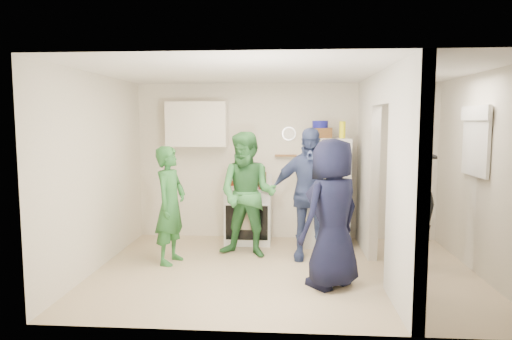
# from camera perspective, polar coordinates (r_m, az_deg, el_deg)

# --- Properties ---
(floor) EXTENTS (4.80, 4.80, 0.00)m
(floor) POSITION_cam_1_polar(r_m,az_deg,el_deg) (5.95, 3.53, -12.51)
(floor) COLOR tan
(floor) RESTS_ON ground
(wall_back) EXTENTS (4.80, 0.00, 4.80)m
(wall_back) POSITION_cam_1_polar(r_m,az_deg,el_deg) (7.36, 3.73, 1.06)
(wall_back) COLOR silver
(wall_back) RESTS_ON floor
(wall_front) EXTENTS (4.80, 0.00, 4.80)m
(wall_front) POSITION_cam_1_polar(r_m,az_deg,el_deg) (3.99, 3.41, -3.28)
(wall_front) COLOR silver
(wall_front) RESTS_ON floor
(wall_left) EXTENTS (0.00, 3.40, 3.40)m
(wall_left) POSITION_cam_1_polar(r_m,az_deg,el_deg) (6.18, -19.25, -0.25)
(wall_left) COLOR silver
(wall_left) RESTS_ON floor
(wall_right) EXTENTS (0.00, 3.40, 3.40)m
(wall_right) POSITION_cam_1_polar(r_m,az_deg,el_deg) (6.14, 26.61, -0.60)
(wall_right) COLOR silver
(wall_right) RESTS_ON floor
(ceiling) EXTENTS (4.80, 4.80, 0.00)m
(ceiling) POSITION_cam_1_polar(r_m,az_deg,el_deg) (5.67, 3.70, 12.19)
(ceiling) COLOR white
(ceiling) RESTS_ON wall_back
(partition_pier_back) EXTENTS (0.12, 1.20, 2.50)m
(partition_pier_back) POSITION_cam_1_polar(r_m,az_deg,el_deg) (6.87, 13.76, 0.52)
(partition_pier_back) COLOR silver
(partition_pier_back) RESTS_ON floor
(partition_pier_front) EXTENTS (0.12, 1.20, 2.50)m
(partition_pier_front) POSITION_cam_1_polar(r_m,az_deg,el_deg) (4.73, 18.22, -2.10)
(partition_pier_front) COLOR silver
(partition_pier_front) RESTS_ON floor
(partition_header) EXTENTS (0.12, 1.00, 0.40)m
(partition_header) POSITION_cam_1_polar(r_m,az_deg,el_deg) (5.77, 15.88, 9.87)
(partition_header) COLOR silver
(partition_header) RESTS_ON partition_pier_back
(stove) EXTENTS (0.73, 0.61, 0.88)m
(stove) POSITION_cam_1_polar(r_m,az_deg,el_deg) (7.18, -0.94, -5.61)
(stove) COLOR white
(stove) RESTS_ON floor
(upper_cabinet) EXTENTS (0.95, 0.34, 0.70)m
(upper_cabinet) POSITION_cam_1_polar(r_m,az_deg,el_deg) (7.30, -7.36, 5.69)
(upper_cabinet) COLOR silver
(upper_cabinet) RESTS_ON wall_back
(fridge) EXTENTS (0.68, 0.66, 1.65)m
(fridge) POSITION_cam_1_polar(r_m,az_deg,el_deg) (7.08, 8.73, -2.68)
(fridge) COLOR silver
(fridge) RESTS_ON floor
(wicker_basket) EXTENTS (0.35, 0.25, 0.15)m
(wicker_basket) POSITION_cam_1_polar(r_m,az_deg,el_deg) (7.04, 8.00, 4.62)
(wicker_basket) COLOR brown
(wicker_basket) RESTS_ON fridge
(blue_bowl) EXTENTS (0.24, 0.24, 0.11)m
(blue_bowl) POSITION_cam_1_polar(r_m,az_deg,el_deg) (7.04, 8.02, 5.68)
(blue_bowl) COLOR navy
(blue_bowl) RESTS_ON wicker_basket
(yellow_cup_stack_top) EXTENTS (0.09, 0.09, 0.25)m
(yellow_cup_stack_top) POSITION_cam_1_polar(r_m,az_deg,el_deg) (6.92, 10.75, 4.96)
(yellow_cup_stack_top) COLOR yellow
(yellow_cup_stack_top) RESTS_ON fridge
(wall_clock) EXTENTS (0.22, 0.02, 0.22)m
(wall_clock) POSITION_cam_1_polar(r_m,az_deg,el_deg) (7.32, 4.15, 4.56)
(wall_clock) COLOR white
(wall_clock) RESTS_ON wall_back
(spice_shelf) EXTENTS (0.35, 0.08, 0.03)m
(spice_shelf) POSITION_cam_1_polar(r_m,az_deg,el_deg) (7.31, 3.73, 1.81)
(spice_shelf) COLOR olive
(spice_shelf) RESTS_ON wall_back
(nook_window) EXTENTS (0.03, 0.70, 0.80)m
(nook_window) POSITION_cam_1_polar(r_m,az_deg,el_deg) (6.29, 25.93, 3.24)
(nook_window) COLOR black
(nook_window) RESTS_ON wall_right
(nook_window_frame) EXTENTS (0.04, 0.76, 0.86)m
(nook_window_frame) POSITION_cam_1_polar(r_m,az_deg,el_deg) (6.29, 25.80, 3.24)
(nook_window_frame) COLOR white
(nook_window_frame) RESTS_ON wall_right
(nook_valance) EXTENTS (0.04, 0.82, 0.18)m
(nook_valance) POSITION_cam_1_polar(r_m,az_deg,el_deg) (6.27, 25.74, 6.44)
(nook_valance) COLOR white
(nook_valance) RESTS_ON wall_right
(yellow_cup_stack_stove) EXTENTS (0.09, 0.09, 0.25)m
(yellow_cup_stack_stove) POSITION_cam_1_polar(r_m,az_deg,el_deg) (6.88, -2.11, -1.37)
(yellow_cup_stack_stove) COLOR orange
(yellow_cup_stack_stove) RESTS_ON stove
(red_cup) EXTENTS (0.09, 0.09, 0.12)m
(red_cup) POSITION_cam_1_polar(r_m,az_deg,el_deg) (6.89, 0.73, -1.91)
(red_cup) COLOR #B10B27
(red_cup) RESTS_ON stove
(person_green_left) EXTENTS (0.49, 0.64, 1.57)m
(person_green_left) POSITION_cam_1_polar(r_m,az_deg,el_deg) (6.20, -10.66, -4.33)
(person_green_left) COLOR #2A6936
(person_green_left) RESTS_ON floor
(person_green_center) EXTENTS (0.99, 0.85, 1.75)m
(person_green_center) POSITION_cam_1_polar(r_m,az_deg,el_deg) (6.38, -1.04, -3.09)
(person_green_center) COLOR #3A8445
(person_green_center) RESTS_ON floor
(person_denim) EXTENTS (1.10, 0.55, 1.82)m
(person_denim) POSITION_cam_1_polar(r_m,az_deg,el_deg) (6.29, 6.60, -2.98)
(person_denim) COLOR navy
(person_denim) RESTS_ON floor
(person_navy) EXTENTS (0.98, 0.97, 1.71)m
(person_navy) POSITION_cam_1_polar(r_m,az_deg,el_deg) (5.28, 9.50, -5.37)
(person_navy) COLOR black
(person_navy) RESTS_ON floor
(person_nook) EXTENTS (0.77, 1.16, 1.68)m
(person_nook) POSITION_cam_1_polar(r_m,az_deg,el_deg) (6.08, 18.73, -4.22)
(person_nook) COLOR black
(person_nook) RESTS_ON floor
(bottle_a) EXTENTS (0.08, 0.08, 0.32)m
(bottle_a) POSITION_cam_1_polar(r_m,az_deg,el_deg) (7.25, -3.09, -0.70)
(bottle_a) COLOR maroon
(bottle_a) RESTS_ON stove
(bottle_b) EXTENTS (0.06, 0.06, 0.24)m
(bottle_b) POSITION_cam_1_polar(r_m,az_deg,el_deg) (7.02, -2.41, -1.26)
(bottle_b) COLOR #164318
(bottle_b) RESTS_ON stove
(bottle_c) EXTENTS (0.07, 0.07, 0.25)m
(bottle_c) POSITION_cam_1_polar(r_m,az_deg,el_deg) (7.24, -1.34, -0.98)
(bottle_c) COLOR #B6BFC6
(bottle_c) RESTS_ON stove
(bottle_d) EXTENTS (0.06, 0.06, 0.30)m
(bottle_d) POSITION_cam_1_polar(r_m,az_deg,el_deg) (7.04, -0.88, -1.00)
(bottle_d) COLOR brown
(bottle_d) RESTS_ON stove
(bottle_e) EXTENTS (0.07, 0.07, 0.30)m
(bottle_e) POSITION_cam_1_polar(r_m,az_deg,el_deg) (7.25, -0.19, -0.79)
(bottle_e) COLOR #ACB7BE
(bottle_e) RESTS_ON stove
(bottle_f) EXTENTS (0.07, 0.07, 0.26)m
(bottle_f) POSITION_cam_1_polar(r_m,az_deg,el_deg) (7.10, 0.53, -1.10)
(bottle_f) COLOR #163714
(bottle_f) RESTS_ON stove
(bottle_g) EXTENTS (0.06, 0.06, 0.29)m
(bottle_g) POSITION_cam_1_polar(r_m,az_deg,el_deg) (7.22, 1.06, -0.83)
(bottle_g) COLOR brown
(bottle_g) RESTS_ON stove
(bottle_h) EXTENTS (0.07, 0.07, 0.29)m
(bottle_h) POSITION_cam_1_polar(r_m,az_deg,el_deg) (7.02, -3.52, -1.06)
(bottle_h) COLOR #A6ABB2
(bottle_h) RESTS_ON stove
(bottle_i) EXTENTS (0.07, 0.07, 0.30)m
(bottle_i) POSITION_cam_1_polar(r_m,az_deg,el_deg) (7.19, -0.59, -0.85)
(bottle_i) COLOR #5D4610
(bottle_i) RESTS_ON stove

